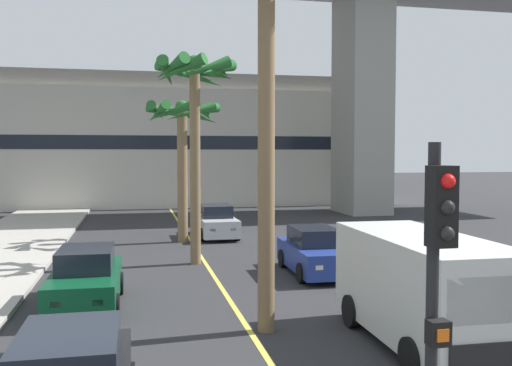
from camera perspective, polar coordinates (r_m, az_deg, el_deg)
name	(u,v)px	position (r m, az deg, el deg)	size (l,w,h in m)	color
lane_stripe_center	(202,258)	(22.45, -5.42, -7.48)	(0.14, 56.00, 0.01)	#DBCC4C
pier_building_backdrop	(166,142)	(45.98, -8.96, 4.06)	(35.22, 8.04, 10.02)	beige
car_queue_front	(216,222)	(27.79, -4.03, -3.95)	(1.87, 4.12, 1.56)	#B7BABF
car_queue_third	(86,280)	(15.97, -16.67, -9.30)	(1.89, 4.13, 1.56)	#0C4728
car_queue_fourth	(315,252)	(19.52, 5.89, -6.94)	(1.91, 4.14, 1.56)	navy
delivery_van	(422,287)	(12.65, 16.29, -9.93)	(2.24, 5.29, 2.36)	silver
traffic_light_median_near	(436,299)	(5.77, 17.59, -10.99)	(0.24, 0.37, 4.20)	black
palm_tree_near_median	(267,22)	(13.21, 1.07, 15.85)	(2.88, 2.88, 8.60)	brown
palm_tree_mid_median	(195,93)	(21.06, -6.14, 8.97)	(3.13, 3.13, 7.64)	brown
palm_tree_far_median	(182,128)	(26.21, -7.39, 5.47)	(3.49, 3.57, 6.49)	brown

